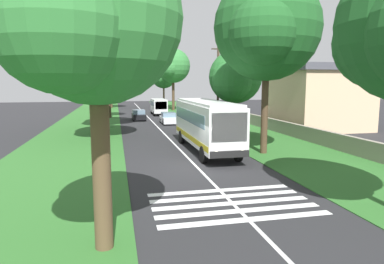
# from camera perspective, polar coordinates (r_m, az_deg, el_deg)

# --- Properties ---
(ground) EXTENTS (160.00, 160.00, 0.00)m
(ground) POSITION_cam_1_polar(r_m,az_deg,el_deg) (21.05, 0.68, -5.70)
(ground) COLOR #262628
(grass_verge_left) EXTENTS (120.00, 8.00, 0.04)m
(grass_verge_left) POSITION_cam_1_polar(r_m,az_deg,el_deg) (35.43, -18.10, -0.43)
(grass_verge_left) COLOR #2D6628
(grass_verge_left) RESTS_ON ground
(grass_verge_right) EXTENTS (120.00, 8.00, 0.04)m
(grass_verge_right) POSITION_cam_1_polar(r_m,az_deg,el_deg) (37.53, 7.66, 0.35)
(grass_verge_right) COLOR #2D6628
(grass_verge_right) RESTS_ON ground
(centre_line) EXTENTS (110.00, 0.16, 0.01)m
(centre_line) POSITION_cam_1_polar(r_m,az_deg,el_deg) (35.57, -4.84, -0.06)
(centre_line) COLOR silver
(centre_line) RESTS_ON ground
(coach_bus) EXTENTS (11.16, 2.62, 3.73)m
(coach_bus) POSITION_cam_1_polar(r_m,az_deg,el_deg) (25.51, 2.26, 1.61)
(coach_bus) COLOR white
(coach_bus) RESTS_ON ground
(zebra_crossing) EXTENTS (4.05, 6.80, 0.01)m
(zebra_crossing) POSITION_cam_1_polar(r_m,az_deg,el_deg) (14.88, 6.71, -11.65)
(zebra_crossing) COLOR silver
(zebra_crossing) RESTS_ON ground
(trailing_car_0) EXTENTS (4.30, 1.78, 1.43)m
(trailing_car_0) POSITION_cam_1_polar(r_m,az_deg,el_deg) (43.12, -3.94, 2.26)
(trailing_car_0) COLOR silver
(trailing_car_0) RESTS_ON ground
(trailing_car_1) EXTENTS (4.30, 1.78, 1.43)m
(trailing_car_1) POSITION_cam_1_polar(r_m,az_deg,el_deg) (47.86, -8.83, 2.76)
(trailing_car_1) COLOR black
(trailing_car_1) RESTS_ON ground
(trailing_minibus_0) EXTENTS (6.00, 2.14, 2.53)m
(trailing_minibus_0) POSITION_cam_1_polar(r_m,az_deg,el_deg) (55.55, -5.55, 4.45)
(trailing_minibus_0) COLOR silver
(trailing_minibus_0) RESTS_ON ground
(roadside_tree_left_0) EXTENTS (7.81, 6.16, 9.57)m
(roadside_tree_left_0) POSITION_cam_1_polar(r_m,az_deg,el_deg) (72.94, -13.54, 8.92)
(roadside_tree_left_0) COLOR #4C3826
(roadside_tree_left_0) RESTS_ON grass_verge_left
(roadside_tree_left_1) EXTENTS (5.08, 4.48, 10.03)m
(roadside_tree_left_1) POSITION_cam_1_polar(r_m,az_deg,el_deg) (51.54, -13.93, 10.78)
(roadside_tree_left_1) COLOR #3D2D1E
(roadside_tree_left_1) RESTS_ON grass_verge_left
(roadside_tree_left_2) EXTENTS (7.61, 6.53, 9.91)m
(roadside_tree_left_2) POSITION_cam_1_polar(r_m,az_deg,el_deg) (32.08, -15.41, 10.46)
(roadside_tree_left_2) COLOR #4C3826
(roadside_tree_left_2) RESTS_ON grass_verge_left
(roadside_tree_left_3) EXTENTS (9.07, 7.16, 11.97)m
(roadside_tree_left_3) POSITION_cam_1_polar(r_m,az_deg,el_deg) (40.44, -14.50, 12.39)
(roadside_tree_left_3) COLOR brown
(roadside_tree_left_3) RESTS_ON grass_verge_left
(roadside_tree_left_4) EXTENTS (6.12, 4.91, 9.22)m
(roadside_tree_left_4) POSITION_cam_1_polar(r_m,az_deg,el_deg) (10.43, -16.49, 16.71)
(roadside_tree_left_4) COLOR brown
(roadside_tree_left_4) RESTS_ON grass_verge_left
(roadside_tree_right_0) EXTENTS (6.22, 5.35, 9.29)m
(roadside_tree_right_0) POSITION_cam_1_polar(r_m,az_deg,el_deg) (72.91, -4.83, 9.21)
(roadside_tree_right_0) COLOR brown
(roadside_tree_right_0) RESTS_ON grass_verge_right
(roadside_tree_right_2) EXTENTS (7.19, 6.29, 11.33)m
(roadside_tree_right_2) POSITION_cam_1_polar(r_m,az_deg,el_deg) (64.58, -3.28, 10.76)
(roadside_tree_right_2) COLOR #4C3826
(roadside_tree_right_2) RESTS_ON grass_verge_right
(roadside_tree_right_3) EXTENTS (8.59, 7.32, 12.44)m
(roadside_tree_right_3) POSITION_cam_1_polar(r_m,az_deg,el_deg) (25.14, 11.87, 16.17)
(roadside_tree_right_3) COLOR #4C3826
(roadside_tree_right_3) RESTS_ON grass_verge_right
(roadside_tree_right_4) EXTENTS (6.04, 5.08, 8.09)m
(roadside_tree_right_4) POSITION_cam_1_polar(r_m,az_deg,el_deg) (32.67, 6.99, 8.81)
(roadside_tree_right_4) COLOR #3D2D1E
(roadside_tree_right_4) RESTS_ON grass_verge_right
(utility_pole) EXTENTS (0.24, 1.40, 8.99)m
(utility_pole) POSITION_cam_1_polar(r_m,az_deg,el_deg) (35.33, 4.33, 7.51)
(utility_pole) COLOR #473828
(utility_pole) RESTS_ON grass_verge_right
(roadside_wall) EXTENTS (70.00, 0.40, 1.24)m
(roadside_wall) POSITION_cam_1_polar(r_m,az_deg,el_deg) (43.31, 9.62, 2.19)
(roadside_wall) COLOR gray
(roadside_wall) RESTS_ON grass_verge_right
(roadside_building) EXTENTS (10.52, 8.97, 7.02)m
(roadside_building) POSITION_cam_1_polar(r_m,az_deg,el_deg) (41.21, 19.79, 5.57)
(roadside_building) COLOR beige
(roadside_building) RESTS_ON ground
(pedestrian) EXTENTS (0.34, 0.34, 1.69)m
(pedestrian) POSITION_cam_1_polar(r_m,az_deg,el_deg) (24.90, -14.01, -1.66)
(pedestrian) COLOR #26262D
(pedestrian) RESTS_ON grass_verge_left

